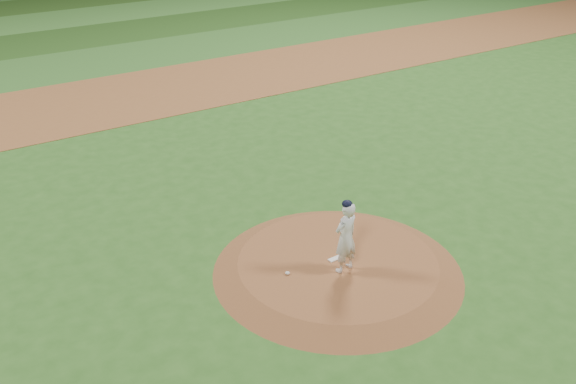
{
  "coord_description": "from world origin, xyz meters",
  "views": [
    {
      "loc": [
        -7.36,
        -9.31,
        8.01
      ],
      "look_at": [
        0.0,
        2.0,
        1.1
      ],
      "focal_mm": 40.0,
      "sensor_mm": 36.0,
      "label": 1
    }
  ],
  "objects_px": {
    "pitching_rubber": "(338,257)",
    "rosin_bag": "(287,273)",
    "pitchers_mound": "(337,266)",
    "pitcher_on_mound": "(346,237)"
  },
  "relations": [
    {
      "from": "pitching_rubber",
      "to": "rosin_bag",
      "type": "distance_m",
      "value": 1.3
    },
    {
      "from": "pitching_rubber",
      "to": "pitcher_on_mound",
      "type": "height_order",
      "value": "pitcher_on_mound"
    },
    {
      "from": "pitchers_mound",
      "to": "pitcher_on_mound",
      "type": "distance_m",
      "value": 1.01
    },
    {
      "from": "pitchers_mound",
      "to": "pitching_rubber",
      "type": "distance_m",
      "value": 0.2
    },
    {
      "from": "pitchers_mound",
      "to": "pitching_rubber",
      "type": "xyz_separation_m",
      "value": [
        0.1,
        0.1,
        0.14
      ]
    },
    {
      "from": "rosin_bag",
      "to": "pitcher_on_mound",
      "type": "xyz_separation_m",
      "value": [
        1.11,
        -0.52,
        0.8
      ]
    },
    {
      "from": "pitchers_mound",
      "to": "pitching_rubber",
      "type": "bearing_deg",
      "value": 46.66
    },
    {
      "from": "pitching_rubber",
      "to": "rosin_bag",
      "type": "height_order",
      "value": "rosin_bag"
    },
    {
      "from": "pitchers_mound",
      "to": "rosin_bag",
      "type": "bearing_deg",
      "value": 171.18
    },
    {
      "from": "pitchers_mound",
      "to": "pitcher_on_mound",
      "type": "relative_size",
      "value": 3.27
    }
  ]
}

